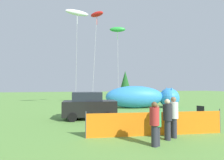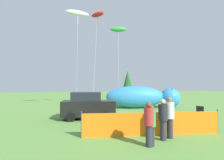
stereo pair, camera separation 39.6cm
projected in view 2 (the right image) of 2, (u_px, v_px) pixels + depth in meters
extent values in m
plane|color=#609342|center=(140.00, 119.00, 12.93)|extent=(120.00, 120.00, 0.00)
cube|color=black|center=(89.00, 108.00, 12.78)|extent=(3.95, 2.01, 1.08)
cube|color=#1E232D|center=(86.00, 96.00, 12.79)|extent=(2.23, 1.71, 0.65)
cylinder|color=black|center=(104.00, 113.00, 13.70)|extent=(0.63, 0.29, 0.61)
cylinder|color=black|center=(106.00, 116.00, 12.11)|extent=(0.63, 0.29, 0.61)
cylinder|color=black|center=(73.00, 113.00, 13.42)|extent=(0.63, 0.29, 0.61)
cylinder|color=black|center=(71.00, 117.00, 11.83)|extent=(0.63, 0.29, 0.61)
cube|color=black|center=(202.00, 113.00, 12.71)|extent=(0.76, 0.76, 0.03)
cube|color=black|center=(200.00, 110.00, 12.55)|extent=(0.28, 0.48, 0.50)
cylinder|color=#A5A5AD|center=(200.00, 115.00, 13.04)|extent=(0.02, 0.02, 0.47)
cylinder|color=#A5A5AD|center=(206.00, 116.00, 12.68)|extent=(0.02, 0.02, 0.47)
cylinder|color=#A5A5AD|center=(197.00, 116.00, 12.73)|extent=(0.02, 0.02, 0.47)
cylinder|color=#A5A5AD|center=(204.00, 117.00, 12.37)|extent=(0.02, 0.02, 0.47)
ellipsoid|color=#338CD8|center=(135.00, 97.00, 19.13)|extent=(6.71, 3.46, 2.41)
ellipsoid|color=white|center=(135.00, 102.00, 19.11)|extent=(4.34, 2.48, 1.08)
sphere|color=#338CD8|center=(170.00, 98.00, 19.32)|extent=(2.17, 2.17, 2.17)
cone|color=#338CD8|center=(167.00, 90.00, 19.87)|extent=(0.61, 0.61, 0.65)
cone|color=#338CD8|center=(173.00, 90.00, 18.82)|extent=(0.61, 0.61, 0.65)
cube|color=orange|center=(153.00, 124.00, 8.51)|extent=(6.83, 0.78, 1.13)
cylinder|color=#4C4C51|center=(81.00, 125.00, 8.13)|extent=(0.05, 0.05, 1.25)
cylinder|color=#4C4C51|center=(218.00, 121.00, 8.90)|extent=(0.05, 0.05, 1.25)
cylinder|color=#2D2D38|center=(151.00, 136.00, 7.05)|extent=(0.25, 0.25, 0.79)
cylinder|color=#338C4C|center=(151.00, 118.00, 7.08)|extent=(0.36, 0.36, 0.65)
sphere|color=brown|center=(151.00, 108.00, 7.09)|extent=(0.21, 0.21, 0.21)
cylinder|color=#2D2D38|center=(149.00, 136.00, 6.97)|extent=(0.27, 0.27, 0.85)
cylinder|color=#B72D2D|center=(149.00, 116.00, 6.99)|extent=(0.39, 0.39, 0.71)
sphere|color=brown|center=(149.00, 105.00, 7.01)|extent=(0.23, 0.23, 0.23)
cylinder|color=#2D2D38|center=(170.00, 128.00, 8.11)|extent=(0.28, 0.28, 0.91)
cylinder|color=silver|center=(170.00, 110.00, 8.14)|extent=(0.42, 0.42, 0.76)
sphere|color=#8C6647|center=(169.00, 100.00, 8.15)|extent=(0.25, 0.25, 0.25)
cylinder|color=#2D2D38|center=(163.00, 130.00, 7.79)|extent=(0.27, 0.27, 0.87)
cylinder|color=#26262D|center=(163.00, 112.00, 7.81)|extent=(0.40, 0.40, 0.73)
sphere|color=beige|center=(163.00, 102.00, 7.83)|extent=(0.24, 0.24, 0.24)
cylinder|color=silver|center=(119.00, 67.00, 20.90)|extent=(0.16, 0.81, 9.37)
ellipsoid|color=green|center=(118.00, 29.00, 21.45)|extent=(2.05, 1.01, 0.73)
cylinder|color=green|center=(118.00, 35.00, 21.43)|extent=(0.06, 0.06, 1.20)
cylinder|color=silver|center=(95.00, 59.00, 20.82)|extent=(0.72, 1.01, 11.26)
ellipsoid|color=red|center=(98.00, 14.00, 21.55)|extent=(1.76, 1.75, 0.70)
cylinder|color=red|center=(98.00, 20.00, 21.53)|extent=(0.06, 0.06, 1.20)
cylinder|color=silver|center=(77.00, 60.00, 20.31)|extent=(0.10, 0.93, 10.79)
ellipsoid|color=white|center=(78.00, 13.00, 20.05)|extent=(2.88, 1.51, 0.78)
cylinder|color=white|center=(78.00, 19.00, 20.03)|extent=(0.06, 0.06, 1.20)
cylinder|color=brown|center=(128.00, 93.00, 43.57)|extent=(0.47, 0.47, 1.47)
cone|color=#1E5623|center=(128.00, 80.00, 43.67)|extent=(2.58, 2.58, 4.69)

